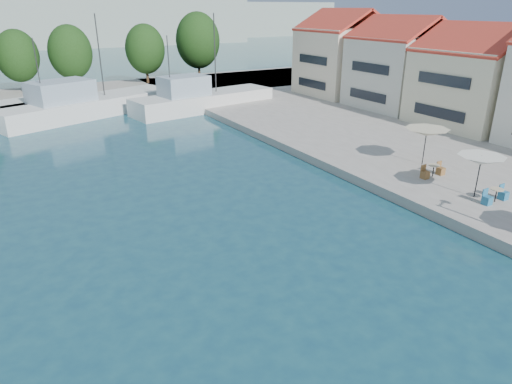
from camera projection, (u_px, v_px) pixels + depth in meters
quay_right at (484, 138)px, 37.81m from camera, size 32.00×92.00×0.60m
quay_far at (40, 99)px, 53.76m from camera, size 90.00×16.00×0.60m
hill_east at (146, 20)px, 164.54m from camera, size 140.00×40.00×12.00m
building_04 at (478, 74)px, 39.37m from camera, size 9.00×8.80×9.20m
building_05 at (400, 61)px, 46.51m from camera, size 8.40×8.80×9.70m
building_06 at (343, 52)px, 53.66m from camera, size 9.00×8.80×10.20m
trawler_03 at (85, 105)px, 46.39m from camera, size 19.29×11.15×10.20m
trawler_04 at (201, 100)px, 48.93m from camera, size 16.34×6.58×10.20m
tree_05 at (17, 56)px, 55.22m from camera, size 4.99×4.99×7.39m
tree_06 at (70, 52)px, 56.91m from camera, size 5.30×5.30×7.85m
tree_07 at (145, 49)px, 61.55m from camera, size 5.25×5.25×7.77m
tree_08 at (198, 40)px, 64.96m from camera, size 6.24×6.24×9.23m
umbrella_white at (481, 160)px, 24.48m from camera, size 2.51×2.51×2.39m
umbrella_cream at (427, 132)px, 29.71m from camera, size 2.89×2.89×2.45m
cafe_table_02 at (495, 197)px, 24.53m from camera, size 1.82×0.70×0.76m
cafe_table_03 at (433, 172)px, 28.22m from camera, size 1.82×0.70×0.76m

